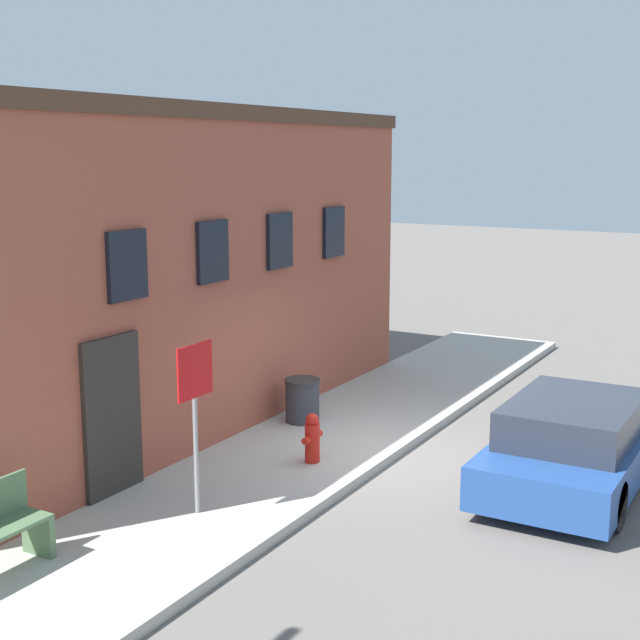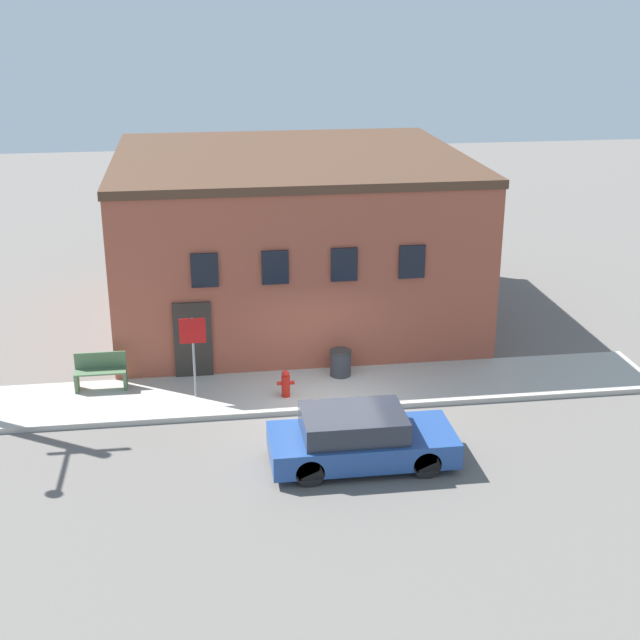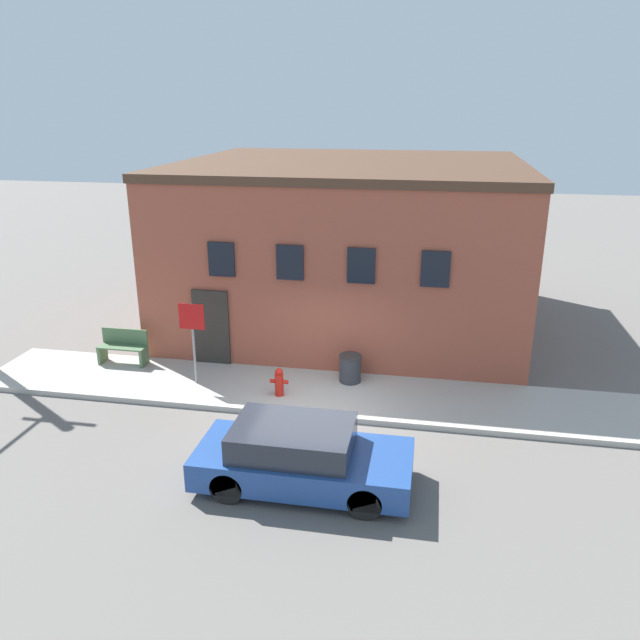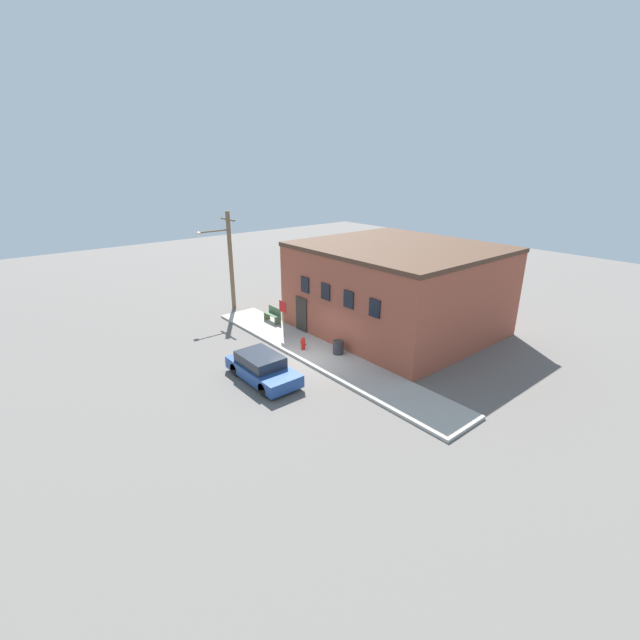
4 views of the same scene
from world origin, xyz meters
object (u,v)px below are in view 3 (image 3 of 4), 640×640
fire_hydrant (279,382)px  trash_bin (350,368)px  bench (123,347)px  parked_car (301,457)px  stop_sign (192,328)px

fire_hydrant → trash_bin: same height
bench → parked_car: parked_car is taller
stop_sign → trash_bin: 4.08m
trash_bin → fire_hydrant: bearing=-145.0°
parked_car → stop_sign: bearing=133.8°
bench → trash_bin: bench is taller
bench → fire_hydrant: bearing=-14.1°
fire_hydrant → parked_car: parked_car is taller
trash_bin → parked_car: size_ratio=0.18×
bench → stop_sign: bearing=-19.8°
stop_sign → trash_bin: size_ratio=2.96×
fire_hydrant → stop_sign: stop_sign is taller
stop_sign → bench: stop_sign is taller
fire_hydrant → stop_sign: 2.54m
parked_car → fire_hydrant: bearing=110.6°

